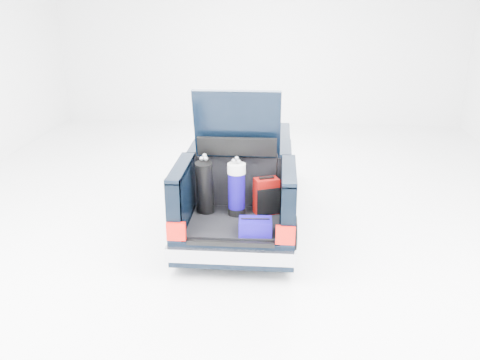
# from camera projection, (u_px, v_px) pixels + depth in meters

# --- Properties ---
(ground) EXTENTS (14.00, 14.00, 0.00)m
(ground) POSITION_uv_depth(u_px,v_px,m) (242.00, 216.00, 9.09)
(ground) COLOR white
(ground) RESTS_ON ground
(car) EXTENTS (1.87, 4.65, 2.47)m
(car) POSITION_uv_depth(u_px,v_px,m) (243.00, 179.00, 8.96)
(car) COLOR black
(car) RESTS_ON ground
(red_suitcase) EXTENTS (0.41, 0.35, 0.58)m
(red_suitcase) POSITION_uv_depth(u_px,v_px,m) (266.00, 196.00, 7.66)
(red_suitcase) COLOR #6E0603
(red_suitcase) RESTS_ON car
(black_golf_bag) EXTENTS (0.28, 0.38, 0.93)m
(black_golf_bag) POSITION_uv_depth(u_px,v_px,m) (205.00, 187.00, 7.61)
(black_golf_bag) COLOR black
(black_golf_bag) RESTS_ON car
(blue_golf_bag) EXTENTS (0.30, 0.30, 0.91)m
(blue_golf_bag) POSITION_uv_depth(u_px,v_px,m) (237.00, 189.00, 7.58)
(blue_golf_bag) COLOR black
(blue_golf_bag) RESTS_ON car
(blue_duffel) EXTENTS (0.47, 0.32, 0.24)m
(blue_duffel) POSITION_uv_depth(u_px,v_px,m) (255.00, 227.00, 7.05)
(blue_duffel) COLOR #0F046C
(blue_duffel) RESTS_ON car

